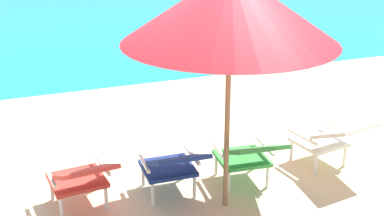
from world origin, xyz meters
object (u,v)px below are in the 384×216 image
Objects in this scene: lounge_chair_far_left at (81,177)px; lounge_chair_near_left at (172,165)px; beach_umbrella_center at (230,7)px; lounge_chair_near_right at (248,155)px; lounge_chair_far_right at (331,137)px.

lounge_chair_near_left is at bearing -4.65° from lounge_chair_far_left.
beach_umbrella_center is (0.46, -0.28, 1.59)m from lounge_chair_near_left.
lounge_chair_far_left is 1.03× the size of lounge_chair_near_left.
beach_umbrella_center is at bearing -148.81° from lounge_chair_near_right.
beach_umbrella_center is at bearing -169.04° from lounge_chair_far_right.
beach_umbrella_center reaches higher than lounge_chair_far_right.
lounge_chair_far_left is at bearing 178.41° from lounge_chair_far_right.
lounge_chair_near_left and lounge_chair_far_right have the same top height.
lounge_chair_far_left is 1.71m from lounge_chair_near_right.
lounge_chair_far_left is 0.36× the size of beach_umbrella_center.
lounge_chair_far_right is at bearing 10.96° from beach_umbrella_center.
lounge_chair_near_right is 0.36× the size of beach_umbrella_center.
lounge_chair_near_right is (1.70, -0.14, 0.00)m from lounge_chair_far_left.
lounge_chair_far_right is at bearing -1.59° from lounge_chair_far_left.
lounge_chair_far_left is at bearing 175.35° from lounge_chair_near_left.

